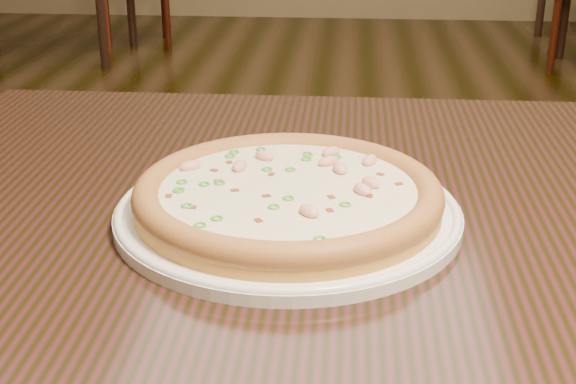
{
  "coord_description": "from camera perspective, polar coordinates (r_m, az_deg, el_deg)",
  "views": [
    {
      "loc": [
        0.15,
        -1.32,
        1.09
      ],
      "look_at": [
        0.09,
        -0.59,
        0.78
      ],
      "focal_mm": 50.0,
      "sensor_mm": 36.0,
      "label": 1
    }
  ],
  "objects": [
    {
      "name": "pizza",
      "position": [
        0.8,
        0.01,
        -0.18
      ],
      "size": [
        0.31,
        0.31,
        0.03
      ],
      "color": "#BA8A3B",
      "rests_on": "plate"
    },
    {
      "name": "hero_table",
      "position": [
        0.9,
        7.92,
        -6.55
      ],
      "size": [
        1.2,
        0.8,
        0.75
      ],
      "color": "black",
      "rests_on": "ground"
    },
    {
      "name": "plate",
      "position": [
        0.81,
        -0.0,
        -1.39
      ],
      "size": [
        0.35,
        0.35,
        0.02
      ],
      "color": "white",
      "rests_on": "hero_table"
    }
  ]
}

